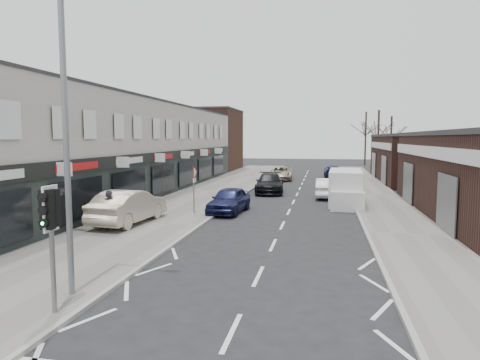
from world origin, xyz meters
The scene contains 21 objects.
ground centered at (0.00, 0.00, 0.00)m, with size 160.00×160.00×0.00m, color black.
pavement_left centered at (-6.75, 22.00, 0.06)m, with size 5.50×64.00×0.12m, color slate.
pavement_right centered at (5.75, 22.00, 0.06)m, with size 3.50×64.00×0.12m, color slate.
shop_terrace_left centered at (-13.50, 19.50, 3.55)m, with size 8.00×41.00×7.10m, color beige.
brick_block_far centered at (-13.50, 45.00, 4.00)m, with size 8.00×10.00×8.00m, color #482C1E.
right_unit_far centered at (12.50, 34.00, 2.25)m, with size 10.00×16.00×4.50m, color #351D18.
tree_far_a centered at (9.00, 48.00, 0.00)m, with size 3.60×3.60×8.00m, color #382D26, non-canonical shape.
tree_far_b centered at (11.50, 54.00, 0.00)m, with size 3.60×3.60×7.50m, color #382D26, non-canonical shape.
tree_far_c centered at (8.50, 60.00, 0.00)m, with size 3.60×3.60×8.50m, color #382D26, non-canonical shape.
traffic_light centered at (-4.40, -2.02, 2.41)m, with size 0.28×0.60×3.10m.
street_lamp centered at (-4.53, -0.80, 4.62)m, with size 2.23×0.22×8.00m.
warning_sign centered at (-5.16, 12.00, 2.20)m, with size 0.12×0.80×2.70m.
white_van centered at (3.40, 17.55, 1.06)m, with size 2.23×5.83×2.24m.
sedan_on_pavement centered at (-7.50, 8.54, 0.96)m, with size 1.77×5.08×1.67m, color #BDAE97.
pedestrian centered at (-7.67, 6.93, 1.04)m, with size 0.67×0.44×1.84m, color black.
parked_car_left_a centered at (-3.40, 13.08, 0.74)m, with size 1.75×4.34×1.48m, color #151941.
parked_car_left_b centered at (-2.20, 22.54, 0.77)m, with size 2.15×5.30×1.54m, color black.
parked_car_left_c centered at (-2.34, 33.26, 0.69)m, with size 2.29×4.96×1.38m, color #AD9F8A.
parked_car_right_a centered at (2.22, 20.65, 0.71)m, with size 1.51×4.32×1.42m, color white.
parked_car_right_b centered at (3.50, 30.02, 0.80)m, with size 1.90×4.72×1.61m, color black.
parked_car_right_c centered at (2.98, 36.97, 0.66)m, with size 1.85×4.56×1.32m, color #13193E.
Camera 1 is at (1.94, -10.97, 4.33)m, focal length 32.00 mm.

